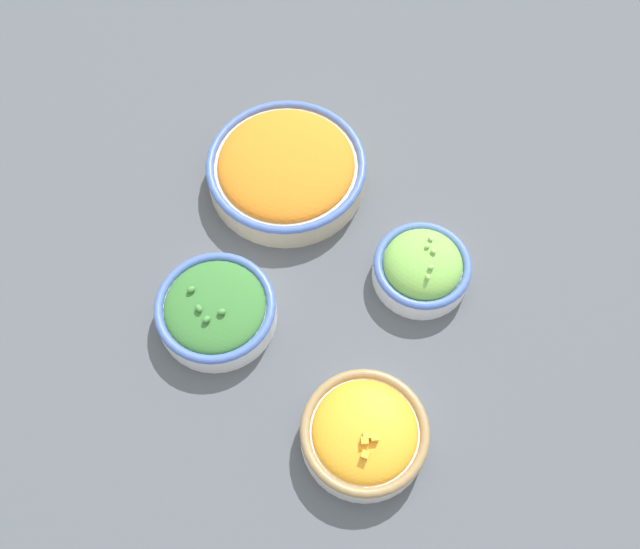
% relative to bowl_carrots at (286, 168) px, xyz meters
% --- Properties ---
extents(ground_plane, '(3.00, 3.00, 0.00)m').
position_rel_bowl_carrots_xyz_m(ground_plane, '(-0.17, 0.05, -0.03)').
color(ground_plane, '#4C5156').
extents(bowl_carrots, '(0.23, 0.23, 0.06)m').
position_rel_bowl_carrots_xyz_m(bowl_carrots, '(0.00, 0.00, 0.00)').
color(bowl_carrots, beige).
rests_on(bowl_carrots, ground_plane).
extents(bowl_lettuce, '(0.13, 0.13, 0.07)m').
position_rel_bowl_carrots_xyz_m(bowl_lettuce, '(-0.23, -0.07, -0.00)').
color(bowl_lettuce, white).
rests_on(bowl_lettuce, ground_plane).
extents(bowl_squash, '(0.15, 0.15, 0.06)m').
position_rel_bowl_carrots_xyz_m(bowl_squash, '(-0.37, 0.13, -0.00)').
color(bowl_squash, silver).
rests_on(bowl_squash, ground_plane).
extents(bowl_broccoli, '(0.16, 0.16, 0.06)m').
position_rel_bowl_carrots_xyz_m(bowl_broccoli, '(-0.13, 0.19, -0.00)').
color(bowl_broccoli, white).
rests_on(bowl_broccoli, ground_plane).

